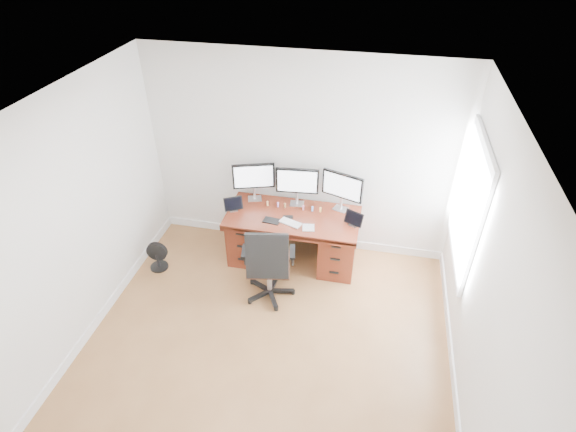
% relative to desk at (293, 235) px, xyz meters
% --- Properties ---
extents(ground, '(4.50, 4.50, 0.00)m').
position_rel_desk_xyz_m(ground, '(0.00, -1.83, -0.40)').
color(ground, brown).
rests_on(ground, ground).
extents(back_wall, '(4.00, 0.10, 2.70)m').
position_rel_desk_xyz_m(back_wall, '(0.00, 0.42, 0.95)').
color(back_wall, white).
rests_on(back_wall, ground).
extents(right_wall, '(0.10, 4.50, 2.70)m').
position_rel_desk_xyz_m(right_wall, '(2.00, -1.72, 0.95)').
color(right_wall, white).
rests_on(right_wall, ground).
extents(desk, '(1.70, 0.80, 0.75)m').
position_rel_desk_xyz_m(desk, '(0.00, 0.00, 0.00)').
color(desk, '#551E11').
rests_on(desk, ground).
extents(office_chair, '(0.68, 0.68, 1.10)m').
position_rel_desk_xyz_m(office_chair, '(-0.14, -0.77, -0.04)').
color(office_chair, black).
rests_on(office_chair, ground).
extents(floor_fan, '(0.28, 0.23, 0.40)m').
position_rel_desk_xyz_m(floor_fan, '(-1.72, -0.56, -0.21)').
color(floor_fan, black).
rests_on(floor_fan, ground).
extents(monitor_left, '(0.53, 0.20, 0.53)m').
position_rel_desk_xyz_m(monitor_left, '(-0.58, 0.24, 0.68)').
color(monitor_left, silver).
rests_on(monitor_left, desk).
extents(monitor_center, '(0.55, 0.16, 0.53)m').
position_rel_desk_xyz_m(monitor_center, '(0.00, 0.24, 0.68)').
color(monitor_center, silver).
rests_on(monitor_center, desk).
extents(monitor_right, '(0.53, 0.22, 0.53)m').
position_rel_desk_xyz_m(monitor_right, '(0.58, 0.24, 0.68)').
color(monitor_right, silver).
rests_on(monitor_right, desk).
extents(tablet_left, '(0.24, 0.18, 0.19)m').
position_rel_desk_xyz_m(tablet_left, '(-0.78, -0.08, 0.43)').
color(tablet_left, silver).
rests_on(tablet_left, desk).
extents(tablet_right, '(0.25, 0.16, 0.19)m').
position_rel_desk_xyz_m(tablet_right, '(0.77, -0.08, 0.43)').
color(tablet_right, silver).
rests_on(tablet_right, desk).
extents(keyboard, '(0.30, 0.21, 0.01)m').
position_rel_desk_xyz_m(keyboard, '(0.00, -0.20, 0.36)').
color(keyboard, silver).
rests_on(keyboard, desk).
extents(trackpad, '(0.17, 0.17, 0.01)m').
position_rel_desk_xyz_m(trackpad, '(0.24, -0.25, 0.35)').
color(trackpad, silver).
rests_on(trackpad, desk).
extents(drawing_tablet, '(0.22, 0.16, 0.01)m').
position_rel_desk_xyz_m(drawing_tablet, '(-0.24, -0.20, 0.35)').
color(drawing_tablet, black).
rests_on(drawing_tablet, desk).
extents(phone, '(0.14, 0.09, 0.01)m').
position_rel_desk_xyz_m(phone, '(-0.05, -0.08, 0.35)').
color(phone, black).
rests_on(phone, desk).
extents(figurine_yellow, '(0.03, 0.03, 0.07)m').
position_rel_desk_xyz_m(figurine_yellow, '(-0.37, 0.12, 0.39)').
color(figurine_yellow, tan).
rests_on(figurine_yellow, desk).
extents(figurine_purple, '(0.03, 0.03, 0.07)m').
position_rel_desk_xyz_m(figurine_purple, '(-0.23, 0.12, 0.39)').
color(figurine_purple, '#9279DC').
rests_on(figurine_purple, desk).
extents(figurine_brown, '(0.03, 0.03, 0.07)m').
position_rel_desk_xyz_m(figurine_brown, '(-0.14, 0.12, 0.39)').
color(figurine_brown, brown).
rests_on(figurine_brown, desk).
extents(figurine_pink, '(0.03, 0.03, 0.07)m').
position_rel_desk_xyz_m(figurine_pink, '(0.11, 0.12, 0.39)').
color(figurine_pink, pink).
rests_on(figurine_pink, desk).
extents(figurine_blue, '(0.03, 0.03, 0.07)m').
position_rel_desk_xyz_m(figurine_blue, '(0.23, 0.12, 0.39)').
color(figurine_blue, '#588CDB').
rests_on(figurine_blue, desk).
extents(figurine_orange, '(0.03, 0.03, 0.07)m').
position_rel_desk_xyz_m(figurine_orange, '(0.33, 0.12, 0.39)').
color(figurine_orange, '#EAB750').
rests_on(figurine_orange, desk).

